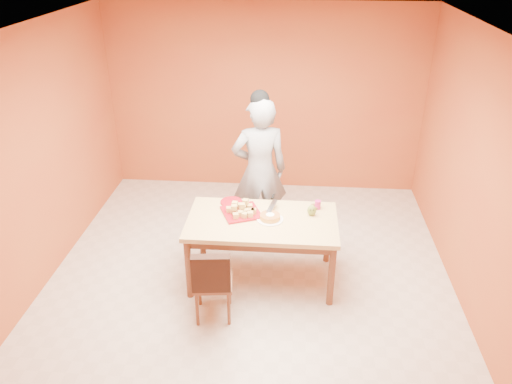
# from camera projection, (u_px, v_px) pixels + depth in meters

# --- Properties ---
(floor) EXTENTS (5.00, 5.00, 0.00)m
(floor) POSITION_uv_depth(u_px,v_px,m) (249.00, 284.00, 5.54)
(floor) COLOR beige
(floor) RESTS_ON ground
(ceiling) EXTENTS (5.00, 5.00, 0.00)m
(ceiling) POSITION_uv_depth(u_px,v_px,m) (247.00, 33.00, 4.30)
(ceiling) COLOR white
(ceiling) RESTS_ON wall_back
(wall_back) EXTENTS (4.50, 0.00, 4.50)m
(wall_back) POSITION_uv_depth(u_px,v_px,m) (265.00, 100.00, 7.13)
(wall_back) COLOR #B05828
(wall_back) RESTS_ON floor
(wall_left) EXTENTS (0.00, 5.00, 5.00)m
(wall_left) POSITION_uv_depth(u_px,v_px,m) (29.00, 167.00, 5.08)
(wall_left) COLOR #B05828
(wall_left) RESTS_ON floor
(wall_right) EXTENTS (0.00, 5.00, 5.00)m
(wall_right) POSITION_uv_depth(u_px,v_px,m) (482.00, 183.00, 4.76)
(wall_right) COLOR #B05828
(wall_right) RESTS_ON floor
(dining_table) EXTENTS (1.60, 0.90, 0.76)m
(dining_table) POSITION_uv_depth(u_px,v_px,m) (262.00, 227.00, 5.35)
(dining_table) COLOR #EAD47A
(dining_table) RESTS_ON floor
(dining_chair) EXTENTS (0.43, 0.49, 0.84)m
(dining_chair) POSITION_uv_depth(u_px,v_px,m) (212.00, 281.00, 4.89)
(dining_chair) COLOR brown
(dining_chair) RESTS_ON floor
(pastry_pile) EXTENTS (0.35, 0.35, 0.11)m
(pastry_pile) POSITION_uv_depth(u_px,v_px,m) (241.00, 207.00, 5.38)
(pastry_pile) COLOR #E8C063
(pastry_pile) RESTS_ON pastry_platter
(person) EXTENTS (0.75, 0.58, 1.84)m
(person) POSITION_uv_depth(u_px,v_px,m) (260.00, 171.00, 6.01)
(person) COLOR gray
(person) RESTS_ON floor
(pastry_platter) EXTENTS (0.50, 0.50, 0.02)m
(pastry_platter) POSITION_uv_depth(u_px,v_px,m) (241.00, 212.00, 5.42)
(pastry_platter) COLOR maroon
(pastry_platter) RESTS_ON dining_table
(red_dinner_plate) EXTENTS (0.32, 0.32, 0.02)m
(red_dinner_plate) POSITION_uv_depth(u_px,v_px,m) (232.00, 202.00, 5.64)
(red_dinner_plate) COLOR maroon
(red_dinner_plate) RESTS_ON dining_table
(white_cake_plate) EXTENTS (0.34, 0.34, 0.01)m
(white_cake_plate) POSITION_uv_depth(u_px,v_px,m) (270.00, 219.00, 5.30)
(white_cake_plate) COLOR white
(white_cake_plate) RESTS_ON dining_table
(sponge_cake) EXTENTS (0.23, 0.23, 0.05)m
(sponge_cake) POSITION_uv_depth(u_px,v_px,m) (270.00, 217.00, 5.28)
(sponge_cake) COLOR gold
(sponge_cake) RESTS_ON white_cake_plate
(cake_server) EXTENTS (0.12, 0.30, 0.01)m
(cake_server) POSITION_uv_depth(u_px,v_px,m) (272.00, 206.00, 5.43)
(cake_server) COLOR silver
(cake_server) RESTS_ON sponge_cake
(egg_ornament) EXTENTS (0.10, 0.08, 0.12)m
(egg_ornament) POSITION_uv_depth(u_px,v_px,m) (312.00, 210.00, 5.36)
(egg_ornament) COLOR olive
(egg_ornament) RESTS_ON dining_table
(magenta_glass) EXTENTS (0.08, 0.08, 0.10)m
(magenta_glass) POSITION_uv_depth(u_px,v_px,m) (318.00, 205.00, 5.49)
(magenta_glass) COLOR #BF1C6D
(magenta_glass) RESTS_ON dining_table
(checker_tin) EXTENTS (0.13, 0.13, 0.03)m
(checker_tin) POSITION_uv_depth(u_px,v_px,m) (315.00, 207.00, 5.52)
(checker_tin) COLOR #33210E
(checker_tin) RESTS_ON dining_table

